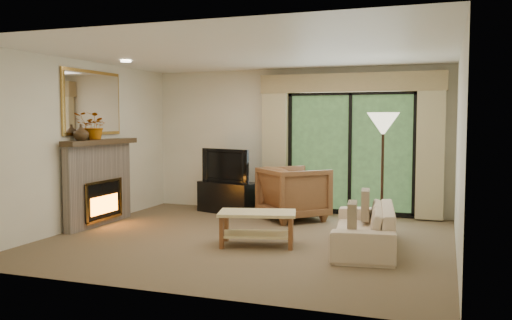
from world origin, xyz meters
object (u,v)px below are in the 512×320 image
(armchair, at_px, (294,193))
(media_console, at_px, (229,197))
(coffee_table, at_px, (257,229))
(sofa, at_px, (364,227))

(armchair, bearing_deg, media_console, 32.25)
(media_console, height_order, coffee_table, media_console)
(sofa, bearing_deg, coffee_table, -83.87)
(sofa, relative_size, coffee_table, 1.89)
(armchair, bearing_deg, sofa, 175.76)
(media_console, height_order, sofa, sofa)
(sofa, xyz_separation_m, coffee_table, (-1.37, -0.33, -0.05))
(media_console, xyz_separation_m, coffee_table, (1.35, -2.27, -0.05))
(media_console, xyz_separation_m, sofa, (2.71, -1.95, 0.00))
(media_console, bearing_deg, sofa, -17.76)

